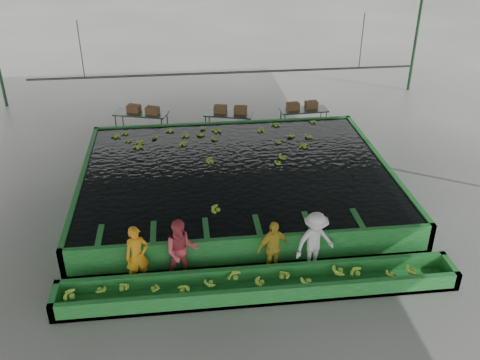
{
  "coord_description": "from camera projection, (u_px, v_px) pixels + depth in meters",
  "views": [
    {
      "loc": [
        -1.7,
        -13.81,
        8.89
      ],
      "look_at": [
        0.0,
        0.5,
        1.0
      ],
      "focal_mm": 40.0,
      "sensor_mm": 36.0,
      "label": 1
    }
  ],
  "objects": [
    {
      "name": "worker_c",
      "position": [
        273.0,
        248.0,
        13.72
      ],
      "size": [
        0.99,
        0.68,
        1.55
      ],
      "primitive_type": "imported",
      "rotation": [
        0.0,
        0.0,
        0.37
      ],
      "color": "gold",
      "rests_on": "ground"
    },
    {
      "name": "tank_water",
      "position": [
        236.0,
        169.0,
        17.38
      ],
      "size": [
        9.7,
        7.7,
        0.0
      ],
      "primitive_type": "cube",
      "color": "black",
      "rests_on": "flotation_tank"
    },
    {
      "name": "cableway_rail",
      "position": [
        225.0,
        73.0,
        19.39
      ],
      "size": [
        0.08,
        0.08,
        14.0
      ],
      "primitive_type": "cylinder",
      "color": "#59605B",
      "rests_on": "shed_roof"
    },
    {
      "name": "shed_posts",
      "position": [
        242.0,
        142.0,
        15.28
      ],
      "size": [
        20.0,
        22.0,
        5.0
      ],
      "primitive_type": null,
      "color": "#204426",
      "rests_on": "ground"
    },
    {
      "name": "flotation_tank",
      "position": [
        236.0,
        180.0,
        17.57
      ],
      "size": [
        10.0,
        8.0,
        0.9
      ],
      "primitive_type": null,
      "color": "#22762E",
      "rests_on": "ground"
    },
    {
      "name": "ground",
      "position": [
        242.0,
        216.0,
        16.48
      ],
      "size": [
        80.0,
        80.0,
        0.0
      ],
      "primitive_type": "plane",
      "color": "slate",
      "rests_on": "ground"
    },
    {
      "name": "box_stack_left",
      "position": [
        143.0,
        113.0,
        21.43
      ],
      "size": [
        1.36,
        0.85,
        0.28
      ],
      "primitive_type": null,
      "rotation": [
        0.0,
        0.0,
        -0.4
      ],
      "color": "brown",
      "rests_on": "packing_table_left"
    },
    {
      "name": "sorting_trough",
      "position": [
        259.0,
        285.0,
        13.22
      ],
      "size": [
        10.0,
        1.0,
        0.5
      ],
      "primitive_type": null,
      "color": "#22762E",
      "rests_on": "ground"
    },
    {
      "name": "rail_hanger_right",
      "position": [
        362.0,
        41.0,
        19.43
      ],
      "size": [
        0.04,
        0.04,
        2.0
      ],
      "primitive_type": "cylinder",
      "color": "#59605B",
      "rests_on": "shed_roof"
    },
    {
      "name": "shed_roof",
      "position": [
        242.0,
        56.0,
        14.08
      ],
      "size": [
        20.0,
        22.0,
        0.04
      ],
      "primitive_type": "cube",
      "color": "gray",
      "rests_on": "shed_posts"
    },
    {
      "name": "floating_bananas",
      "position": [
        234.0,
        159.0,
        18.08
      ],
      "size": [
        9.08,
        6.19,
        0.12
      ],
      "primitive_type": null,
      "color": "#8EC732",
      "rests_on": "tank_water"
    },
    {
      "name": "packing_table_left",
      "position": [
        142.0,
        124.0,
        21.69
      ],
      "size": [
        2.29,
        1.42,
        0.97
      ],
      "primitive_type": null,
      "rotation": [
        0.0,
        0.0,
        -0.29
      ],
      "color": "#59605B",
      "rests_on": "ground"
    },
    {
      "name": "rail_hanger_left",
      "position": [
        81.0,
        50.0,
        18.4
      ],
      "size": [
        0.04,
        0.04,
        2.0
      ],
      "primitive_type": "cylinder",
      "color": "#59605B",
      "rests_on": "shed_roof"
    },
    {
      "name": "worker_d",
      "position": [
        315.0,
        242.0,
        13.79
      ],
      "size": [
        1.26,
        0.96,
        1.73
      ],
      "primitive_type": "imported",
      "rotation": [
        0.0,
        0.0,
        0.32
      ],
      "color": "silver",
      "rests_on": "ground"
    },
    {
      "name": "worker_b",
      "position": [
        181.0,
        251.0,
        13.42
      ],
      "size": [
        0.92,
        0.74,
        1.76
      ],
      "primitive_type": "imported",
      "rotation": [
        0.0,
        0.0,
        0.09
      ],
      "color": "#C9424C",
      "rests_on": "ground"
    },
    {
      "name": "packing_table_right",
      "position": [
        303.0,
        119.0,
        22.22
      ],
      "size": [
        1.98,
        0.87,
        0.89
      ],
      "primitive_type": null,
      "rotation": [
        0.0,
        0.0,
        0.05
      ],
      "color": "#59605B",
      "rests_on": "ground"
    },
    {
      "name": "worker_a",
      "position": [
        137.0,
        256.0,
        13.34
      ],
      "size": [
        0.69,
        0.55,
        1.65
      ],
      "primitive_type": "imported",
      "rotation": [
        0.0,
        0.0,
        0.3
      ],
      "color": "orange",
      "rests_on": "ground"
    },
    {
      "name": "packing_table_mid",
      "position": [
        228.0,
        124.0,
        21.83
      ],
      "size": [
        2.06,
        1.27,
        0.88
      ],
      "primitive_type": null,
      "rotation": [
        0.0,
        0.0,
        -0.28
      ],
      "color": "#59605B",
      "rests_on": "ground"
    },
    {
      "name": "box_stack_mid",
      "position": [
        230.0,
        113.0,
        21.68
      ],
      "size": [
        1.39,
        0.67,
        0.29
      ],
      "primitive_type": null,
      "rotation": [
        0.0,
        0.0,
        -0.23
      ],
      "color": "brown",
      "rests_on": "packing_table_mid"
    },
    {
      "name": "trough_bananas",
      "position": [
        260.0,
        281.0,
        13.15
      ],
      "size": [
        9.28,
        0.62,
        0.12
      ],
      "primitive_type": null,
      "color": "#8EC732",
      "rests_on": "sorting_trough"
    },
    {
      "name": "box_stack_right",
      "position": [
        302.0,
        109.0,
        22.07
      ],
      "size": [
        1.32,
        0.49,
        0.28
      ],
      "primitive_type": null,
      "rotation": [
        0.0,
        0.0,
        0.11
      ],
      "color": "brown",
      "rests_on": "packing_table_right"
    }
  ]
}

